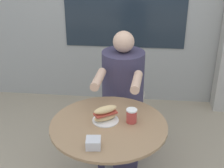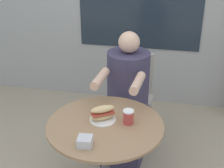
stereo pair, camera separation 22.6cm
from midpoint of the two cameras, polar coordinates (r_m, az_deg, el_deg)
cafe_table at (r=2.27m, az=1.68°, el=-11.20°), size 0.82×0.82×0.71m
diner_chair at (r=3.07m, az=6.06°, el=-0.92°), size 0.40×0.40×0.87m
seated_diner at (r=2.77m, az=5.03°, el=-4.22°), size 0.39×0.67×1.19m
sandwich_on_plate at (r=2.18m, az=1.27°, el=-5.62°), size 0.19×0.19×0.11m
drink_cup at (r=2.16m, az=6.04°, el=-6.07°), size 0.08×0.08×0.10m
napkin_box at (r=1.95m, az=-1.61°, el=-10.57°), size 0.10×0.10×0.06m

